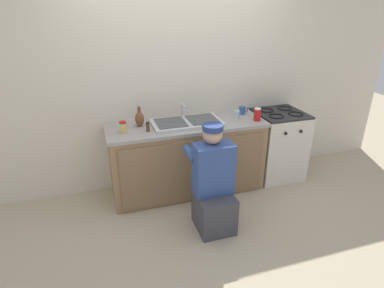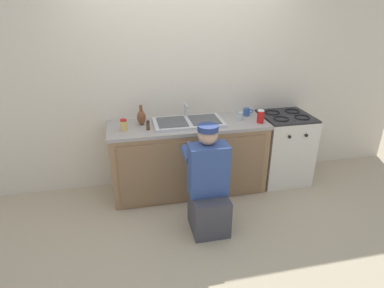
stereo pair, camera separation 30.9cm
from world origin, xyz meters
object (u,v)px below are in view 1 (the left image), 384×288
sink_double_basin (187,122)px  stove_range (277,144)px  spice_bottle_pepper (148,127)px  vase_decorative (140,119)px  condiment_jar (123,127)px  soda_cup_red (257,114)px  water_glass (237,115)px  coffee_mug (242,110)px  plumber_person (213,187)px

sink_double_basin → stove_range: bearing=-0.1°
spice_bottle_pepper → vase_decorative: bearing=107.6°
condiment_jar → spice_bottle_pepper: condiment_jar is taller
stove_range → soda_cup_red: (-0.42, -0.15, 0.50)m
sink_double_basin → water_glass: (0.62, -0.01, 0.03)m
coffee_mug → stove_range: bearing=-14.6°
sink_double_basin → coffee_mug: sink_double_basin is taller
stove_range → coffee_mug: size_ratio=7.08×
soda_cup_red → water_glass: bearing=145.1°
sink_double_basin → coffee_mug: 0.77m
condiment_jar → spice_bottle_pepper: 0.26m
soda_cup_red → stove_range: bearing=19.8°
stove_range → coffee_mug: coffee_mug is taller
vase_decorative → coffee_mug: 1.29m
stove_range → condiment_jar: size_ratio=6.97×
sink_double_basin → plumber_person: bearing=-87.0°
soda_cup_red → spice_bottle_pepper: size_ratio=1.45×
vase_decorative → spice_bottle_pepper: size_ratio=2.19×
water_glass → vase_decorative: 1.16m
sink_double_basin → plumber_person: (0.04, -0.78, -0.43)m
vase_decorative → water_glass: bearing=-4.4°
sink_double_basin → condiment_jar: 0.73m
vase_decorative → coffee_mug: (1.29, 0.05, -0.04)m
water_glass → coffee_mug: size_ratio=0.79×
vase_decorative → sink_double_basin: bearing=-8.1°
vase_decorative → stove_range: bearing=-2.5°
plumber_person → condiment_jar: (-0.77, 0.71, 0.47)m
sink_double_basin → plumber_person: size_ratio=0.72×
soda_cup_red → coffee_mug: bearing=102.6°
stove_range → spice_bottle_pepper: (-1.71, -0.10, 0.48)m
condiment_jar → vase_decorative: (0.20, 0.14, 0.03)m
stove_range → coffee_mug: bearing=165.4°
condiment_jar → soda_cup_red: bearing=-3.0°
water_glass → soda_cup_red: 0.24m
plumber_person → coffee_mug: (0.72, 0.90, 0.45)m
plumber_person → spice_bottle_pepper: bearing=127.1°
sink_double_basin → water_glass: 0.62m
soda_cup_red → coffee_mug: soda_cup_red is taller
vase_decorative → soda_cup_red: bearing=-9.5°
water_glass → coffee_mug: water_glass is taller
sink_double_basin → soda_cup_red: 0.84m
water_glass → coffee_mug: bearing=45.2°
plumber_person → vase_decorative: 1.14m
stove_range → vase_decorative: 1.84m
vase_decorative → coffee_mug: size_ratio=1.83×
spice_bottle_pepper → sink_double_basin: bearing=12.6°
plumber_person → coffee_mug: plumber_person is taller
water_glass → stove_range: bearing=1.1°
condiment_jar → plumber_person: bearing=-42.7°
plumber_person → spice_bottle_pepper: (-0.51, 0.68, 0.46)m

